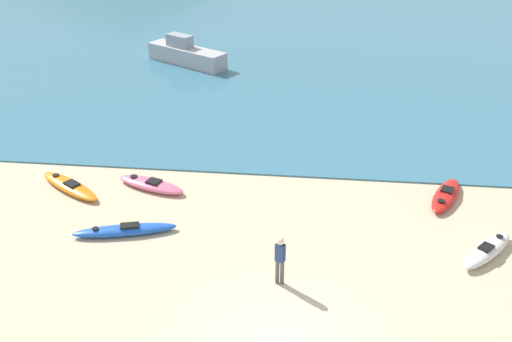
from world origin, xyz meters
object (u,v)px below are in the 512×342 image
kayak_on_sand_2 (70,186)px  moored_boat_2 (186,54)px  kayak_on_sand_4 (151,184)px  kayak_on_sand_1 (446,195)px  kayak_on_sand_0 (487,250)px  kayak_on_sand_3 (125,230)px  person_near_foreground (280,258)px

kayak_on_sand_2 → moored_boat_2: 14.90m
kayak_on_sand_2 → kayak_on_sand_4: bearing=8.3°
moored_boat_2 → kayak_on_sand_2: bearing=-94.3°
kayak_on_sand_1 → moored_boat_2: moored_boat_2 is taller
kayak_on_sand_0 → kayak_on_sand_2: kayak_on_sand_0 is taller
kayak_on_sand_1 → kayak_on_sand_4: size_ratio=0.97×
kayak_on_sand_0 → kayak_on_sand_3: bearing=-179.6°
kayak_on_sand_0 → moored_boat_2: bearing=126.8°
kayak_on_sand_2 → person_near_foreground: (7.94, -4.53, 0.73)m
kayak_on_sand_1 → kayak_on_sand_2: bearing=-176.7°
kayak_on_sand_2 → person_near_foreground: bearing=-29.7°
kayak_on_sand_0 → person_near_foreground: (-6.14, -2.03, 0.71)m
kayak_on_sand_1 → kayak_on_sand_3: 11.07m
kayak_on_sand_1 → kayak_on_sand_4: bearing=-178.1°
kayak_on_sand_1 → kayak_on_sand_3: kayak_on_sand_1 is taller
kayak_on_sand_2 → person_near_foreground: person_near_foreground is taller
kayak_on_sand_4 → moored_boat_2: (-1.78, 14.43, 0.47)m
kayak_on_sand_4 → person_near_foreground: (5.05, -4.95, 0.73)m
kayak_on_sand_4 → moored_boat_2: size_ratio=0.57×
kayak_on_sand_4 → moored_boat_2: bearing=97.0°
kayak_on_sand_2 → moored_boat_2: (1.11, 14.85, 0.48)m
kayak_on_sand_0 → kayak_on_sand_2: 14.30m
kayak_on_sand_0 → kayak_on_sand_2: bearing=169.9°
kayak_on_sand_0 → moored_boat_2: size_ratio=0.48×
kayak_on_sand_1 → kayak_on_sand_2: kayak_on_sand_1 is taller
kayak_on_sand_1 → person_near_foreground: 7.64m
kayak_on_sand_2 → person_near_foreground: size_ratio=1.95×
kayak_on_sand_0 → person_near_foreground: 6.50m
kayak_on_sand_4 → moored_boat_2: 14.54m
kayak_on_sand_0 → kayak_on_sand_2: size_ratio=0.80×
kayak_on_sand_3 → kayak_on_sand_4: 3.00m
kayak_on_sand_0 → kayak_on_sand_4: size_ratio=0.85×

